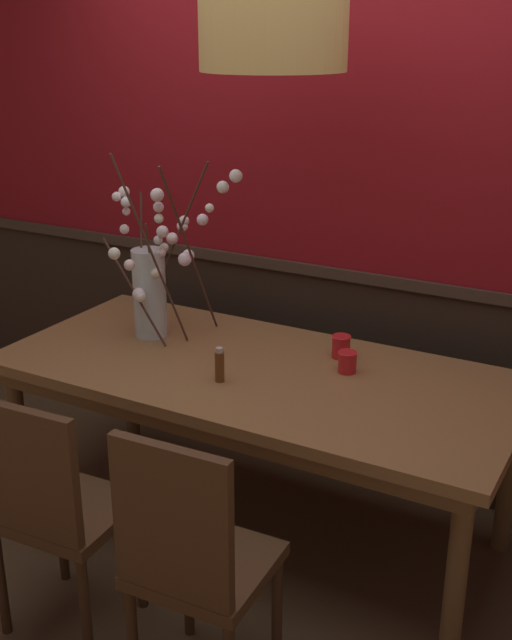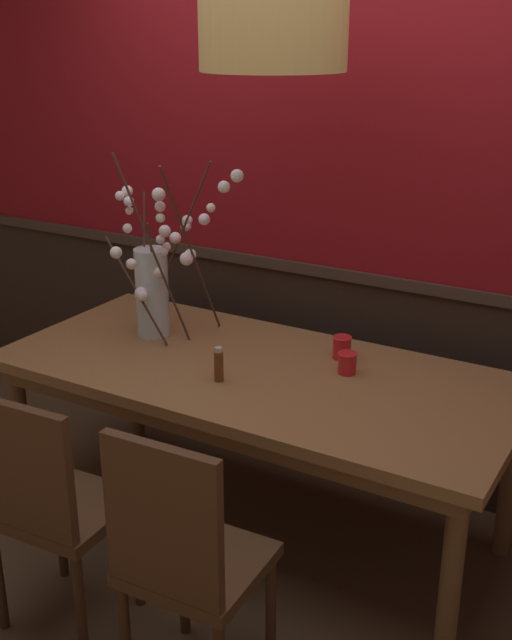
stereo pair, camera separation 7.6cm
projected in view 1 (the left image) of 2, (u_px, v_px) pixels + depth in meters
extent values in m
plane|color=brown|center=(256.00, 530.00, 3.41)|extent=(24.00, 24.00, 0.00)
cube|color=#2D2119|center=(327.00, 369.00, 3.82)|extent=(5.95, 0.12, 0.97)
cube|color=#3E2E24|center=(329.00, 268.00, 3.63)|extent=(5.95, 0.14, 0.05)
cube|color=maroon|center=(338.00, 40.00, 3.30)|extent=(5.95, 0.12, 2.02)
cube|color=olive|center=(256.00, 373.00, 3.15)|extent=(2.07, 0.95, 0.05)
cube|color=brown|center=(256.00, 387.00, 3.17)|extent=(1.97, 0.85, 0.08)
cylinder|color=brown|center=(20.00, 443.00, 3.39)|extent=(0.07, 0.07, 0.72)
cylinder|color=brown|center=(456.00, 583.00, 2.54)|extent=(0.07, 0.07, 0.72)
cylinder|color=brown|center=(130.00, 377.00, 4.03)|extent=(0.07, 0.07, 0.72)
cylinder|color=brown|center=(509.00, 472.00, 3.17)|extent=(0.07, 0.07, 0.72)
cube|color=#4C301C|center=(406.00, 381.00, 3.78)|extent=(0.48, 0.42, 0.04)
cube|color=#4C301C|center=(419.00, 324.00, 3.85)|extent=(0.44, 0.07, 0.42)
cylinder|color=#412917|center=(436.00, 448.00, 3.64)|extent=(0.04, 0.04, 0.42)
cylinder|color=#412917|center=(354.00, 431.00, 3.80)|extent=(0.04, 0.04, 0.42)
cylinder|color=#412917|center=(451.00, 418.00, 3.92)|extent=(0.04, 0.04, 0.42)
cylinder|color=#412917|center=(374.00, 403.00, 4.08)|extent=(0.04, 0.04, 0.42)
cube|color=#4C301C|center=(67.00, 510.00, 2.74)|extent=(0.45, 0.41, 0.04)
cube|color=#4C301C|center=(25.00, 472.00, 2.51)|extent=(0.41, 0.06, 0.45)
cylinder|color=#412917|center=(61.00, 530.00, 3.04)|extent=(0.04, 0.04, 0.44)
cylinder|color=#412917|center=(141.00, 556.00, 2.89)|extent=(0.04, 0.04, 0.44)
cylinder|color=#412917|center=(1.00, 580.00, 2.76)|extent=(0.04, 0.04, 0.44)
cylinder|color=#412917|center=(86.00, 612.00, 2.61)|extent=(0.04, 0.04, 0.44)
cube|color=#4C301C|center=(205.00, 565.00, 2.46)|extent=(0.42, 0.41, 0.04)
cube|color=#4C301C|center=(172.00, 523.00, 2.22)|extent=(0.38, 0.05, 0.49)
cylinder|color=#412917|center=(188.00, 581.00, 2.75)|extent=(0.04, 0.04, 0.44)
cylinder|color=#412917|center=(277.00, 612.00, 2.61)|extent=(0.04, 0.04, 0.44)
cylinder|color=silver|center=(150.00, 293.00, 3.41)|extent=(0.14, 0.14, 0.39)
cylinder|color=silver|center=(151.00, 325.00, 3.46)|extent=(0.13, 0.13, 0.09)
cylinder|color=#472D23|center=(191.00, 254.00, 3.23)|extent=(0.06, 0.47, 0.79)
sphere|color=white|center=(236.00, 176.00, 3.06)|extent=(0.05, 0.05, 0.05)
sphere|color=white|center=(185.00, 259.00, 3.23)|extent=(0.06, 0.06, 0.06)
sphere|color=white|center=(203.00, 220.00, 3.17)|extent=(0.05, 0.05, 0.05)
sphere|color=white|center=(223.00, 187.00, 3.07)|extent=(0.05, 0.05, 0.05)
sphere|color=white|center=(188.00, 256.00, 3.27)|extent=(0.05, 0.05, 0.05)
sphere|color=white|center=(210.00, 208.00, 3.10)|extent=(0.04, 0.04, 0.04)
cylinder|color=#472D23|center=(153.00, 279.00, 3.37)|extent=(0.05, 0.13, 0.51)
sphere|color=white|center=(150.00, 276.00, 3.40)|extent=(0.04, 0.04, 0.04)
sphere|color=white|center=(158.00, 240.00, 3.28)|extent=(0.04, 0.04, 0.04)
sphere|color=white|center=(155.00, 273.00, 3.32)|extent=(0.05, 0.05, 0.05)
sphere|color=white|center=(162.00, 232.00, 3.27)|extent=(0.05, 0.05, 0.05)
sphere|color=white|center=(164.00, 247.00, 3.32)|extent=(0.04, 0.04, 0.04)
sphere|color=white|center=(160.00, 253.00, 3.32)|extent=(0.05, 0.05, 0.05)
cylinder|color=#472D23|center=(151.00, 252.00, 3.22)|extent=(0.20, 0.22, 0.81)
sphere|color=white|center=(157.00, 195.00, 3.06)|extent=(0.05, 0.05, 0.05)
sphere|color=white|center=(159.00, 218.00, 3.12)|extent=(0.04, 0.04, 0.04)
sphere|color=white|center=(158.00, 207.00, 3.11)|extent=(0.04, 0.04, 0.04)
cylinder|color=#472D23|center=(141.00, 266.00, 3.39)|extent=(0.07, 0.13, 0.61)
sphere|color=white|center=(145.00, 258.00, 3.40)|extent=(0.04, 0.04, 0.04)
sphere|color=white|center=(117.00, 197.00, 3.30)|extent=(0.04, 0.04, 0.04)
sphere|color=white|center=(126.00, 211.00, 3.32)|extent=(0.03, 0.03, 0.03)
sphere|color=white|center=(126.00, 202.00, 3.28)|extent=(0.04, 0.04, 0.04)
sphere|color=white|center=(124.00, 229.00, 3.35)|extent=(0.04, 0.04, 0.04)
sphere|color=white|center=(124.00, 192.00, 3.32)|extent=(0.05, 0.05, 0.05)
cylinder|color=#472D23|center=(175.00, 243.00, 3.48)|extent=(0.41, 0.07, 0.75)
sphere|color=white|center=(184.00, 221.00, 3.47)|extent=(0.05, 0.05, 0.05)
sphere|color=white|center=(172.00, 238.00, 3.45)|extent=(0.05, 0.05, 0.05)
sphere|color=white|center=(184.00, 227.00, 3.48)|extent=(0.04, 0.04, 0.04)
sphere|color=white|center=(182.00, 226.00, 3.49)|extent=(0.05, 0.05, 0.05)
cylinder|color=#472D23|center=(135.00, 292.00, 3.31)|extent=(0.28, 0.05, 0.45)
sphere|color=white|center=(139.00, 294.00, 3.31)|extent=(0.05, 0.05, 0.05)
sphere|color=white|center=(114.00, 254.00, 3.14)|extent=(0.05, 0.05, 0.05)
sphere|color=white|center=(129.00, 265.00, 3.21)|extent=(0.05, 0.05, 0.05)
sphere|color=white|center=(141.00, 297.00, 3.29)|extent=(0.04, 0.04, 0.04)
cylinder|color=red|center=(341.00, 346.00, 3.22)|extent=(0.07, 0.07, 0.10)
torus|color=red|center=(341.00, 337.00, 3.21)|extent=(0.08, 0.08, 0.01)
cylinder|color=silver|center=(341.00, 350.00, 3.23)|extent=(0.05, 0.05, 0.05)
cylinder|color=red|center=(347.00, 362.00, 3.08)|extent=(0.07, 0.07, 0.09)
torus|color=red|center=(348.00, 353.00, 3.07)|extent=(0.08, 0.08, 0.01)
cylinder|color=silver|center=(347.00, 365.00, 3.09)|extent=(0.05, 0.05, 0.04)
cylinder|color=brown|center=(220.00, 367.00, 3.00)|extent=(0.04, 0.04, 0.12)
cylinder|color=beige|center=(219.00, 350.00, 2.97)|extent=(0.03, 0.03, 0.02)
cylinder|color=tan|center=(273.00, 30.00, 2.69)|extent=(0.51, 0.51, 0.27)
sphere|color=#F9EAB7|center=(273.00, 43.00, 2.71)|extent=(0.14, 0.14, 0.14)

